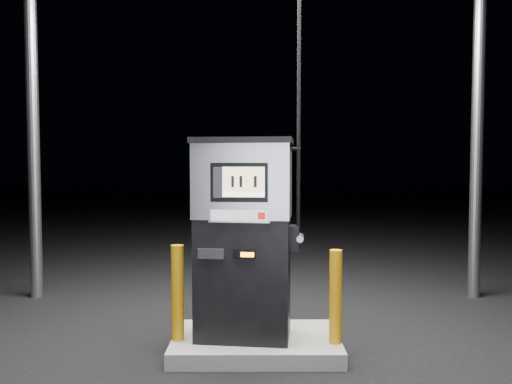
{
  "coord_description": "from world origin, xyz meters",
  "views": [
    {
      "loc": [
        -0.01,
        -4.76,
        1.8
      ],
      "look_at": [
        0.0,
        0.0,
        1.55
      ],
      "focal_mm": 35.0,
      "sensor_mm": 36.0,
      "label": 1
    }
  ],
  "objects": [
    {
      "name": "bollard_left",
      "position": [
        -0.74,
        -0.11,
        0.6
      ],
      "size": [
        0.12,
        0.12,
        0.9
      ],
      "primitive_type": "cylinder",
      "rotation": [
        0.0,
        0.0,
        -0.01
      ],
      "color": "#C9850B",
      "rests_on": "pump_island"
    },
    {
      "name": "ground",
      "position": [
        0.0,
        0.0,
        0.0
      ],
      "size": [
        80.0,
        80.0,
        0.0
      ],
      "primitive_type": "plane",
      "color": "black",
      "rests_on": "ground"
    },
    {
      "name": "bollard_right",
      "position": [
        0.74,
        -0.2,
        0.59
      ],
      "size": [
        0.13,
        0.13,
        0.87
      ],
      "primitive_type": "cylinder",
      "rotation": [
        0.0,
        0.0,
        -0.14
      ],
      "color": "#C9850B",
      "rests_on": "pump_island"
    },
    {
      "name": "fuel_dispenser",
      "position": [
        -0.12,
        -0.05,
        1.13
      ],
      "size": [
        1.08,
        0.67,
        3.95
      ],
      "rotation": [
        0.0,
        0.0,
        -0.11
      ],
      "color": "black",
      "rests_on": "pump_island"
    },
    {
      "name": "pump_island",
      "position": [
        0.0,
        0.0,
        0.07
      ],
      "size": [
        1.6,
        1.0,
        0.15
      ],
      "primitive_type": "cube",
      "color": "slate",
      "rests_on": "ground"
    }
  ]
}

